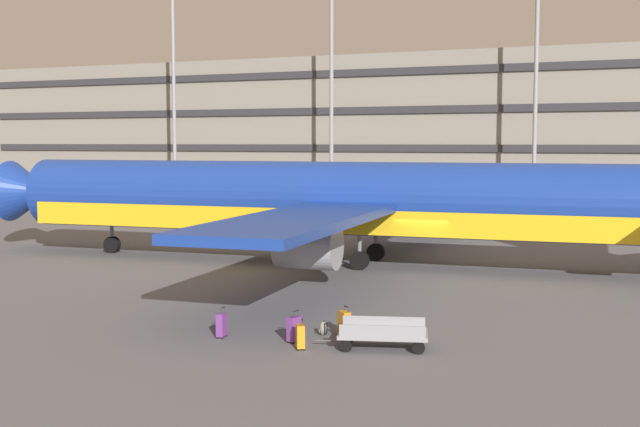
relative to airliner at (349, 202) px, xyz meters
The scene contains 12 objects.
ground_plane 5.16m from the airliner, ahead, with size 600.00×600.00×0.00m, color #5B5B60.
terminal_structure 46.02m from the airliner, 84.91° to the left, with size 127.42×14.88×14.64m.
airliner is the anchor object (origin of this frame).
light_mast_far_left 46.98m from the airliner, 133.39° to the left, with size 1.80×0.50×22.67m.
light_mast_left 37.78m from the airliner, 113.35° to the left, with size 1.80×0.50×23.39m.
light_mast_center_left 34.86m from the airliner, 82.99° to the left, with size 1.80×0.50×21.30m.
suitcase_red 17.11m from the airliner, 74.11° to the right, with size 0.41×0.47×0.88m.
suitcase_black 16.21m from the airliner, 83.56° to the right, with size 0.27×0.43×0.96m.
suitcase_laid_flat 15.29m from the airliner, 69.84° to the right, with size 0.51×0.49×0.92m.
suitcase_small 16.34m from the airliner, 75.19° to the right, with size 0.36×0.46×0.99m.
backpack_purple 15.35m from the airliner, 72.39° to the right, with size 0.25×0.31×0.49m.
baggage_cart 16.89m from the airliner, 65.86° to the right, with size 3.36×1.97×0.82m.
Camera 1 is at (10.20, -37.04, 6.03)m, focal length 46.06 mm.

